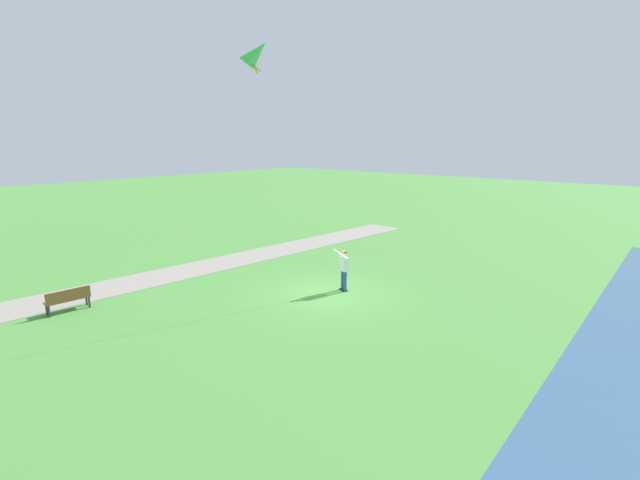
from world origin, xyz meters
name	(u,v)px	position (x,y,z in m)	size (l,w,h in m)	color
ground_plane	(327,294)	(0.00, 0.00, 0.00)	(120.00, 120.00, 0.00)	#4C8E3D
walkway_path	(184,271)	(7.26, 2.00, 0.01)	(2.40, 32.00, 0.02)	gray
person_kite_flyer	(344,267)	(-0.25, -0.78, 1.05)	(0.51, 0.62, 1.83)	#232328
flying_kite	(265,60)	(1.10, 2.10, 8.89)	(1.98, 3.46, 7.60)	green
park_bench_near_walkway	(68,298)	(6.07, 7.63, 0.51)	(0.57, 1.53, 0.88)	brown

